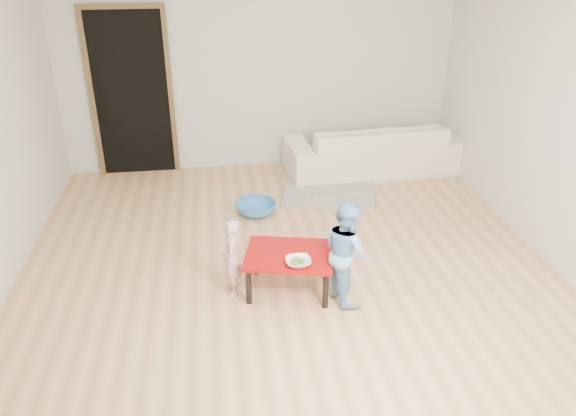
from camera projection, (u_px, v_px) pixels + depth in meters
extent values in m
cube|color=tan|center=(285.00, 259.00, 5.47)|extent=(5.00, 5.00, 0.01)
cube|color=beige|center=(259.00, 68.00, 7.11)|extent=(5.00, 0.02, 2.60)
cube|color=beige|center=(552.00, 119.00, 5.20)|extent=(0.02, 5.00, 2.60)
imported|color=white|center=(373.00, 148.00, 7.32)|extent=(2.30, 1.03, 0.66)
cube|color=orange|center=(351.00, 141.00, 7.09)|extent=(0.49, 0.46, 0.11)
imported|color=white|center=(298.00, 262.00, 4.65)|extent=(0.21, 0.21, 0.05)
imported|color=#E46879|center=(231.00, 258.00, 4.80)|extent=(0.18, 0.27, 0.71)
imported|color=#66B0EE|center=(346.00, 252.00, 4.69)|extent=(0.45, 0.52, 0.92)
imported|color=#3279BE|center=(256.00, 208.00, 6.30)|extent=(0.46, 0.46, 0.14)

